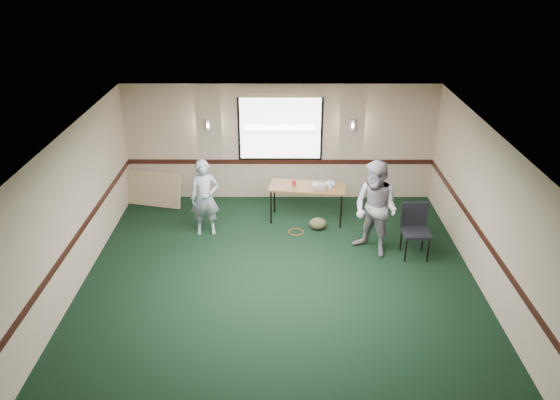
{
  "coord_description": "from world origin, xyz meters",
  "views": [
    {
      "loc": [
        0.02,
        -7.7,
        5.48
      ],
      "look_at": [
        0.0,
        1.3,
        1.2
      ],
      "focal_mm": 35.0,
      "sensor_mm": 36.0,
      "label": 1
    }
  ],
  "objects_px": {
    "projector": "(319,186)",
    "person_right": "(376,209)",
    "person_left": "(205,198)",
    "conference_chair": "(415,226)",
    "folding_table": "(307,189)"
  },
  "relations": [
    {
      "from": "conference_chair",
      "to": "projector",
      "type": "bearing_deg",
      "value": 143.03
    },
    {
      "from": "conference_chair",
      "to": "person_left",
      "type": "bearing_deg",
      "value": 168.37
    },
    {
      "from": "person_left",
      "to": "projector",
      "type": "bearing_deg",
      "value": 5.32
    },
    {
      "from": "conference_chair",
      "to": "person_right",
      "type": "height_order",
      "value": "person_right"
    },
    {
      "from": "person_left",
      "to": "person_right",
      "type": "bearing_deg",
      "value": -19.83
    },
    {
      "from": "projector",
      "to": "person_right",
      "type": "bearing_deg",
      "value": -50.86
    },
    {
      "from": "projector",
      "to": "person_left",
      "type": "xyz_separation_m",
      "value": [
        -2.34,
        -0.49,
        -0.05
      ]
    },
    {
      "from": "conference_chair",
      "to": "person_right",
      "type": "distance_m",
      "value": 0.84
    },
    {
      "from": "projector",
      "to": "person_right",
      "type": "distance_m",
      "value": 1.61
    },
    {
      "from": "projector",
      "to": "person_left",
      "type": "distance_m",
      "value": 2.39
    },
    {
      "from": "projector",
      "to": "conference_chair",
      "type": "bearing_deg",
      "value": -34.98
    },
    {
      "from": "projector",
      "to": "person_right",
      "type": "xyz_separation_m",
      "value": [
        0.98,
        -1.27,
        0.09
      ]
    },
    {
      "from": "folding_table",
      "to": "projector",
      "type": "xyz_separation_m",
      "value": [
        0.24,
        -0.09,
        0.1
      ]
    },
    {
      "from": "projector",
      "to": "conference_chair",
      "type": "distance_m",
      "value": 2.2
    },
    {
      "from": "person_left",
      "to": "folding_table",
      "type": "bearing_deg",
      "value": 8.98
    }
  ]
}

